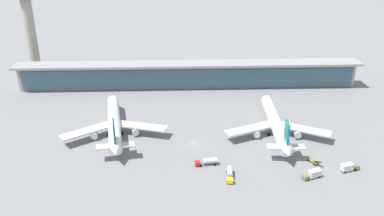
{
  "coord_description": "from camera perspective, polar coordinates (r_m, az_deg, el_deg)",
  "views": [
    {
      "loc": [
        -6.81,
        -151.99,
        82.87
      ],
      "look_at": [
        0.0,
        20.63,
        7.47
      ],
      "focal_mm": 37.66,
      "sensor_mm": 36.0,
      "label": 1
    }
  ],
  "objects": [
    {
      "name": "service_truck_on_taxiway_olive",
      "position": [
        165.62,
        16.85,
        -7.25
      ],
      "size": [
        3.88,
        6.8,
        2.7
      ],
      "color": "olive",
      "rests_on": "ground"
    },
    {
      "name": "terminal_building",
      "position": [
        232.79,
        -0.46,
        4.78
      ],
      "size": [
        196.22,
        12.8,
        15.2
      ],
      "color": "#9E998E",
      "rests_on": "ground"
    },
    {
      "name": "service_truck_near_nose_red",
      "position": [
        157.12,
        2.15,
        -7.54
      ],
      "size": [
        8.79,
        3.3,
        2.95
      ],
      "color": "#B21E1E",
      "rests_on": "ground"
    },
    {
      "name": "service_truck_mid_apron_yellow",
      "position": [
        150.24,
        5.37,
        -9.24
      ],
      "size": [
        3.4,
        8.81,
        2.95
      ],
      "color": "yellow",
      "rests_on": "ground"
    },
    {
      "name": "airliner_left_stand",
      "position": [
        182.33,
        -10.96,
        -2.13
      ],
      "size": [
        46.36,
        60.88,
        16.25
      ],
      "color": "white",
      "rests_on": "ground"
    },
    {
      "name": "ground_plane",
      "position": [
        173.24,
        0.27,
        -5.0
      ],
      "size": [
        1200.0,
        1200.0,
        0.0
      ],
      "primitive_type": "plane",
      "color": "slate"
    },
    {
      "name": "service_truck_by_tail_olive",
      "position": [
        155.86,
        16.75,
        -8.94
      ],
      "size": [
        7.65,
        4.67,
        3.1
      ],
      "color": "olive",
      "rests_on": "ground"
    },
    {
      "name": "service_truck_under_wing_olive",
      "position": [
        164.46,
        21.31,
        -7.8
      ],
      "size": [
        7.65,
        4.32,
        3.1
      ],
      "color": "olive",
      "rests_on": "ground"
    },
    {
      "name": "control_tower",
      "position": [
        268.51,
        -22.1,
        11.15
      ],
      "size": [
        12.0,
        12.0,
        59.91
      ],
      "color": "#9E998E",
      "rests_on": "ground"
    },
    {
      "name": "airliner_centre_stand",
      "position": [
        182.49,
        11.78,
        -2.17
      ],
      "size": [
        46.87,
        61.03,
        16.25
      ],
      "color": "white",
      "rests_on": "ground"
    }
  ]
}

